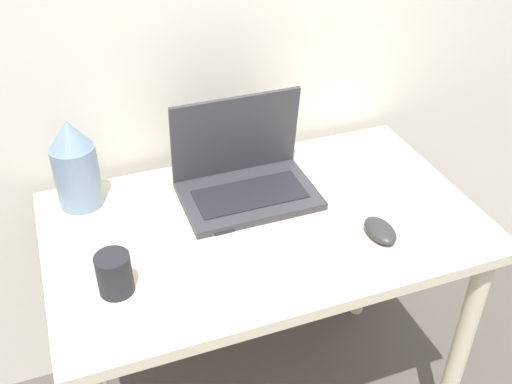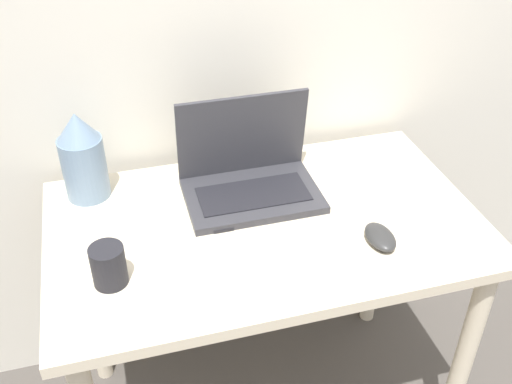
{
  "view_description": "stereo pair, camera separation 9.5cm",
  "coord_description": "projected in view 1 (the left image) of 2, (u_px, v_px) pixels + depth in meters",
  "views": [
    {
      "loc": [
        -0.42,
        -0.76,
        1.65
      ],
      "look_at": [
        -0.03,
        0.3,
        0.84
      ],
      "focal_mm": 42.0,
      "sensor_mm": 36.0,
      "label": 1
    },
    {
      "loc": [
        -0.33,
        -0.79,
        1.65
      ],
      "look_at": [
        -0.03,
        0.3,
        0.84
      ],
      "focal_mm": 42.0,
      "sensor_mm": 36.0,
      "label": 2
    }
  ],
  "objects": [
    {
      "name": "vase",
      "position": [
        75.0,
        165.0,
        1.46
      ],
      "size": [
        0.11,
        0.11,
        0.24
      ],
      "color": "slate",
      "rests_on": "desk"
    },
    {
      "name": "desk",
      "position": [
        264.0,
        255.0,
        1.53
      ],
      "size": [
        1.05,
        0.63,
        0.74
      ],
      "color": "beige",
      "rests_on": "ground_plane"
    },
    {
      "name": "mp3_player",
      "position": [
        222.0,
        227.0,
        1.44
      ],
      "size": [
        0.05,
        0.05,
        0.01
      ],
      "color": "black",
      "rests_on": "desk"
    },
    {
      "name": "laptop",
      "position": [
        244.0,
        174.0,
        1.54
      ],
      "size": [
        0.34,
        0.24,
        0.25
      ],
      "color": "#333338",
      "rests_on": "desk"
    },
    {
      "name": "keyboard",
      "position": [
        265.0,
        253.0,
        1.35
      ],
      "size": [
        0.41,
        0.14,
        0.02
      ],
      "color": "silver",
      "rests_on": "desk"
    },
    {
      "name": "mouse",
      "position": [
        380.0,
        230.0,
        1.41
      ],
      "size": [
        0.06,
        0.11,
        0.03
      ],
      "color": "#2D2D2D",
      "rests_on": "desk"
    },
    {
      "name": "mug",
      "position": [
        114.0,
        274.0,
        1.25
      ],
      "size": [
        0.07,
        0.07,
        0.09
      ],
      "color": "black",
      "rests_on": "desk"
    }
  ]
}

